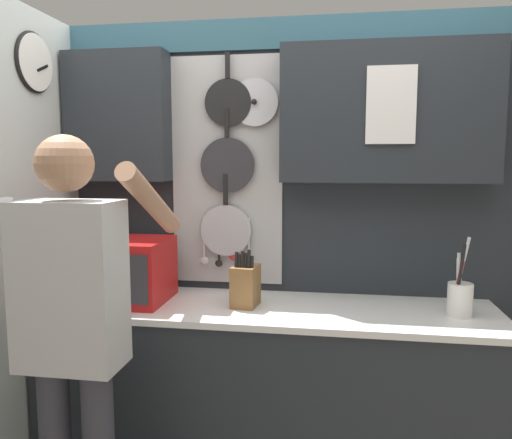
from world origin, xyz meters
TOP-DOWN VIEW (x-y plane):
  - base_cabinet_counter at (0.00, -0.00)m, footprint 2.15×0.58m
  - back_wall_unit at (0.03, 0.26)m, footprint 2.72×0.22m
  - microwave at (-0.71, -0.02)m, footprint 0.47×0.37m
  - knife_block at (-0.09, -0.02)m, footprint 0.13×0.16m
  - utensil_crock at (0.87, -0.02)m, footprint 0.11×0.11m
  - person at (-0.65, -0.58)m, footprint 0.54×0.63m

SIDE VIEW (x-z plane):
  - base_cabinet_counter at x=0.00m, z-range 0.00..0.93m
  - utensil_crock at x=0.87m, z-range 0.84..1.19m
  - person at x=-0.65m, z-range 0.17..1.88m
  - knife_block at x=-0.09m, z-range 0.90..1.17m
  - microwave at x=-0.71m, z-range 0.93..1.24m
  - back_wall_unit at x=0.03m, z-range 0.29..2.60m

